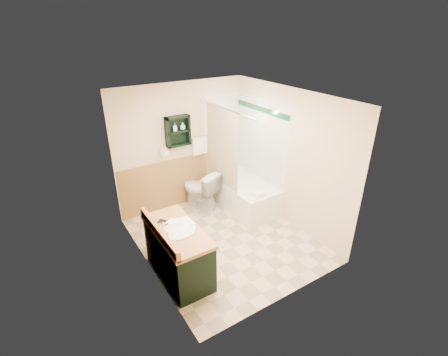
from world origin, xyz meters
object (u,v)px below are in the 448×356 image
bathtub (244,194)px  soap_bottle_b (183,127)px  toilet (200,190)px  soap_bottle_a (175,129)px  vanity (178,252)px  hair_dryer (163,152)px  vanity_book (160,221)px  wall_shelf (178,131)px

bathtub → soap_bottle_b: 1.76m
toilet → soap_bottle_a: (-0.33, 0.24, 1.21)m
vanity → soap_bottle_b: (0.99, 1.74, 1.22)m
toilet → soap_bottle_b: soap_bottle_b is taller
hair_dryer → toilet: 1.04m
vanity_book → soap_bottle_b: soap_bottle_b is taller
soap_bottle_b → soap_bottle_a: bearing=180.0°
vanity → toilet: vanity is taller
bathtub → wall_shelf: bearing=146.9°
vanity → toilet: size_ratio=1.57×
hair_dryer → bathtub: size_ratio=0.16×
toilet → soap_bottle_a: bearing=-56.4°
toilet → wall_shelf: bearing=-62.2°
wall_shelf → soap_bottle_a: wall_shelf is taller
vanity_book → toilet: bearing=13.1°
hair_dryer → soap_bottle_a: 0.47m
bathtub → vanity_book: 2.36m
vanity_book → soap_bottle_b: size_ratio=1.67×
wall_shelf → soap_bottle_a: 0.07m
soap_bottle_a → hair_dryer: bearing=173.0°
vanity_book → soap_bottle_a: (1.00, 1.58, 0.71)m
wall_shelf → bathtub: (1.03, -0.67, -1.28)m
vanity → bathtub: bearing=29.4°
vanity_book → soap_bottle_b: bearing=21.9°
hair_dryer → vanity_book: hair_dryer is taller
hair_dryer → vanity_book: bearing=-115.3°
vanity → bathtub: vanity is taller
wall_shelf → soap_bottle_b: (0.10, -0.01, 0.06)m
bathtub → soap_bottle_b: soap_bottle_b is taller
vanity → soap_bottle_a: 2.28m
toilet → soap_bottle_a: 1.28m
vanity → wall_shelf: bearing=62.9°
wall_shelf → toilet: wall_shelf is taller
wall_shelf → vanity_book: wall_shelf is taller
soap_bottle_a → soap_bottle_b: bearing=0.0°
toilet → vanity_book: vanity_book is taller
wall_shelf → hair_dryer: 0.46m
wall_shelf → soap_bottle_a: size_ratio=4.18×
vanity → hair_dryer: bearing=71.5°
bathtub → soap_bottle_b: bearing=144.5°
bathtub → soap_bottle_a: size_ratio=11.39×
bathtub → toilet: (-0.75, 0.42, 0.11)m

